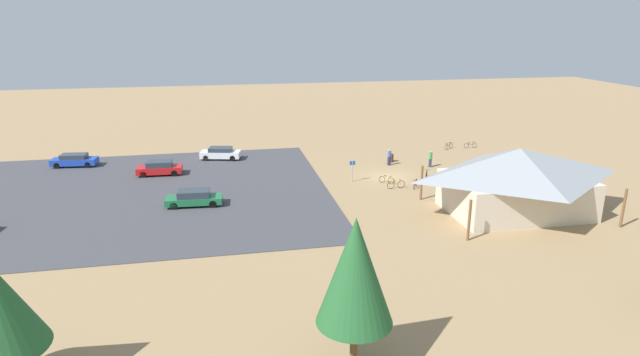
% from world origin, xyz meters
% --- Properties ---
extents(ground, '(160.00, 160.00, 0.00)m').
position_xyz_m(ground, '(0.00, 0.00, 0.00)').
color(ground, '#9E7F56').
rests_on(ground, ground).
extents(parking_lot_asphalt, '(36.75, 29.30, 0.05)m').
position_xyz_m(parking_lot_asphalt, '(25.27, 0.70, 0.03)').
color(parking_lot_asphalt, '#424247').
rests_on(parking_lot_asphalt, ground).
extents(bike_pavilion, '(13.03, 9.37, 5.45)m').
position_xyz_m(bike_pavilion, '(-7.00, 11.65, 3.03)').
color(bike_pavilion, beige).
rests_on(bike_pavilion, ground).
extents(trash_bin, '(0.60, 0.60, 0.90)m').
position_xyz_m(trash_bin, '(-2.15, -5.50, 0.45)').
color(trash_bin, brown).
rests_on(trash_bin, ground).
extents(lot_sign, '(0.56, 0.08, 2.20)m').
position_xyz_m(lot_sign, '(3.96, 0.82, 1.41)').
color(lot_sign, '#99999E').
rests_on(lot_sign, ground).
extents(pine_midwest, '(3.48, 3.48, 7.36)m').
position_xyz_m(pine_midwest, '(11.12, 28.34, 4.83)').
color(pine_midwest, brown).
rests_on(pine_midwest, ground).
extents(bicycle_orange_mid_cluster, '(1.77, 0.48, 0.87)m').
position_xyz_m(bicycle_orange_mid_cluster, '(0.45, 3.73, 0.39)').
color(bicycle_orange_mid_cluster, black).
rests_on(bicycle_orange_mid_cluster, ground).
extents(bicycle_yellow_by_bin, '(1.24, 1.09, 0.77)m').
position_xyz_m(bicycle_yellow_by_bin, '(0.81, 2.02, 0.35)').
color(bicycle_yellow_by_bin, black).
rests_on(bicycle_yellow_by_bin, ground).
extents(bicycle_green_trailside, '(0.48, 1.73, 0.81)m').
position_xyz_m(bicycle_green_trailside, '(-16.88, 0.17, 0.35)').
color(bicycle_green_trailside, black).
rests_on(bicycle_green_trailside, ground).
extents(bicycle_teal_yard_front, '(0.81, 1.57, 0.78)m').
position_xyz_m(bicycle_teal_yard_front, '(-3.67, 1.11, 0.36)').
color(bicycle_teal_yard_front, black).
rests_on(bicycle_teal_yard_front, ground).
extents(bicycle_red_yard_right, '(0.96, 1.43, 0.83)m').
position_xyz_m(bicycle_red_yard_right, '(-1.42, 3.87, 0.37)').
color(bicycle_red_yard_right, black).
rests_on(bicycle_red_yard_right, ground).
extents(bicycle_black_near_porch, '(0.96, 1.49, 0.77)m').
position_xyz_m(bicycle_black_near_porch, '(-12.10, -0.14, 0.36)').
color(bicycle_black_near_porch, black).
rests_on(bicycle_black_near_porch, ground).
extents(bicycle_blue_yard_center, '(1.49, 1.02, 0.81)m').
position_xyz_m(bicycle_blue_yard_center, '(-11.09, -9.82, 0.38)').
color(bicycle_blue_yard_center, black).
rests_on(bicycle_blue_yard_center, ground).
extents(bicycle_silver_near_sign, '(1.57, 0.85, 0.92)m').
position_xyz_m(bicycle_silver_near_sign, '(-15.95, -1.41, 0.40)').
color(bicycle_silver_near_sign, black).
rests_on(bicycle_silver_near_sign, ground).
extents(bicycle_purple_edge_south, '(1.74, 0.48, 0.74)m').
position_xyz_m(bicycle_purple_edge_south, '(-13.94, -9.80, 0.35)').
color(bicycle_purple_edge_south, black).
rests_on(bicycle_purple_edge_south, ground).
extents(bicycle_white_lone_west, '(1.72, 0.56, 0.79)m').
position_xyz_m(bicycle_white_lone_west, '(-16.76, -3.08, 0.37)').
color(bicycle_white_lone_west, black).
rests_on(bicycle_white_lone_west, ground).
extents(car_blue_far_end, '(4.81, 2.17, 1.36)m').
position_xyz_m(car_blue_far_end, '(32.02, -10.27, 0.73)').
color(car_blue_far_end, '#1E42B2').
rests_on(car_blue_far_end, parking_lot_asphalt).
extents(car_white_mid_lot, '(4.74, 2.79, 1.37)m').
position_xyz_m(car_white_mid_lot, '(16.49, -10.24, 0.74)').
color(car_white_mid_lot, white).
rests_on(car_white_mid_lot, parking_lot_asphalt).
extents(car_red_end_stall, '(4.52, 1.97, 1.44)m').
position_xyz_m(car_red_end_stall, '(22.71, -5.19, 0.76)').
color(car_red_end_stall, red).
rests_on(car_red_end_stall, parking_lot_asphalt).
extents(car_green_second_row, '(4.83, 2.05, 1.37)m').
position_xyz_m(car_green_second_row, '(18.98, 4.89, 0.73)').
color(car_green_second_row, '#1E6B3D').
rests_on(car_green_second_row, parking_lot_asphalt).
extents(visitor_by_pavilion, '(0.39, 0.36, 1.81)m').
position_xyz_m(visitor_by_pavilion, '(-5.64, -2.65, 0.95)').
color(visitor_by_pavilion, '#2D3347').
rests_on(visitor_by_pavilion, ground).
extents(visitor_near_lot, '(0.36, 0.36, 1.69)m').
position_xyz_m(visitor_near_lot, '(-15.81, 6.68, 0.89)').
color(visitor_near_lot, '#2D3347').
rests_on(visitor_near_lot, ground).
extents(visitor_crossing_yard, '(0.36, 0.36, 1.78)m').
position_xyz_m(visitor_crossing_yard, '(-1.53, -4.21, 0.94)').
color(visitor_crossing_yard, '#2D3347').
rests_on(visitor_crossing_yard, ground).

